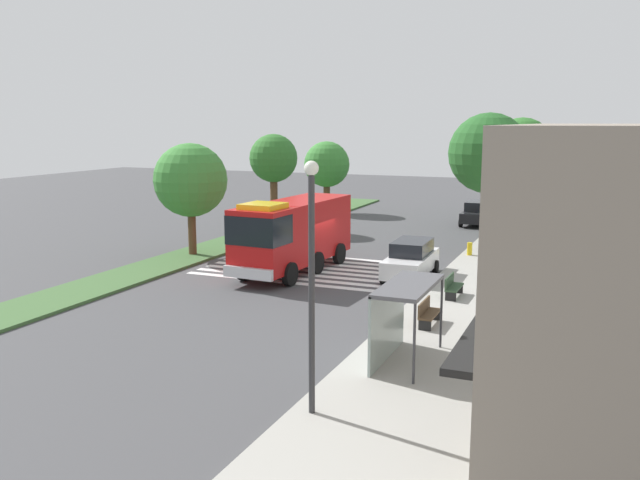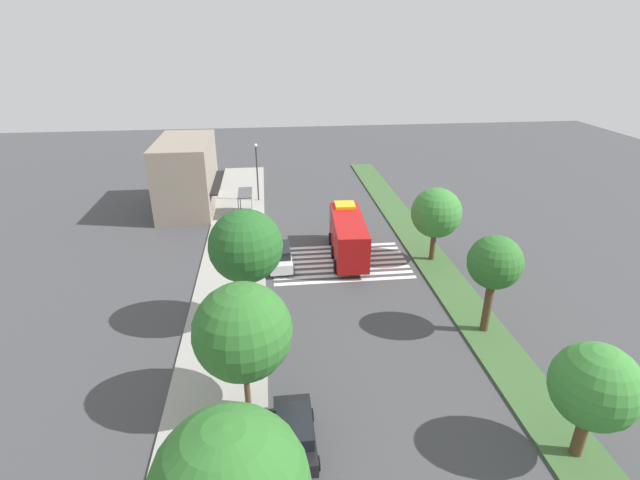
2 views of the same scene
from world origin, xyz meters
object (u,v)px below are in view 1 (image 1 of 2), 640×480
Objects in this scene: bus_stop_shelter at (398,305)px; bench_west_of_shelter at (453,286)px; bench_near_shelter at (428,313)px; sidewalk_tree_west at (506,164)px; street_lamp at (312,268)px; sidewalk_tree_far_west at (522,149)px; parked_car_east at (411,259)px; median_tree_center at (190,180)px; fire_hydrant at (470,249)px; median_tree_west at (274,159)px; fire_truck at (291,232)px; parked_car_west at (501,196)px; parked_car_mid at (478,213)px; median_tree_far_west at (327,165)px; sidewalk_tree_center at (489,153)px.

bus_stop_shelter reaches higher than bench_west_of_shelter.
bench_near_shelter is 0.23× the size of sidewalk_tree_west.
sidewalk_tree_far_west is (-40.82, 0.40, 1.44)m from street_lamp.
parked_car_east is at bearing -140.63° from bench_west_of_shelter.
fire_hydrant is at bearing 111.40° from median_tree_center.
sidewalk_tree_west is at bearing 108.54° from median_tree_west.
fire_truck is 14.04m from median_tree_west.
street_lamp reaches higher than bus_stop_shelter.
bench_west_of_shelter is (3.30, 2.71, -0.33)m from parked_car_east.
bench_near_shelter is (7.66, 2.71, -0.33)m from parked_car_east.
parked_car_west is 46.88m from street_lamp.
street_lamp is at bearing 3.05° from parked_car_mid.
fire_hydrant is (4.59, 14.35, -4.40)m from median_tree_west.
sidewalk_tree_far_west is (-24.60, 2.20, 4.40)m from parked_car_east.
bench_near_shelter is at bearing -179.92° from bus_stop_shelter.
street_lamp is at bearing 0.26° from fire_hydrant.
bench_west_of_shelter is at bearing 1.53° from sidewalk_tree_west.
bench_near_shelter is at bearing 5.73° from parked_car_west.
median_tree_west is at bearing 180.00° from median_tree_center.
street_lamp is (8.55, -0.91, 3.30)m from bench_near_shelter.
median_tree_far_west reaches higher than parked_car_mid.
parked_car_east is at bearing -166.90° from bus_stop_shelter.
median_tree_west reaches higher than fire_hydrant.
parked_car_east is 6.93× the size of fire_hydrant.
parked_car_mid reaches higher than bench_west_of_shelter.
bus_stop_shelter is 36.43m from sidewalk_tree_far_west.
street_lamp is 9.11× the size of fire_hydrant.
sidewalk_tree_west is 15.66m from median_tree_west.
street_lamp is at bearing -4.01° from bench_west_of_shelter.
sidewalk_tree_center is (-8.20, 2.20, 4.73)m from parked_car_east.
median_tree_far_west is 0.93× the size of median_tree_center.
bus_stop_shelter reaches higher than parked_car_east.
bench_west_of_shelter is (33.84, 2.70, -0.34)m from parked_car_west.
street_lamp reaches higher than median_tree_center.
parked_car_mid is at bearing -174.85° from bus_stop_shelter.
fire_truck is at bearing -45.60° from fire_hydrant.
fire_hydrant is at bearing 137.81° from fire_truck.
parked_car_mid is 18.43m from parked_car_east.
street_lamp reaches higher than bench_west_of_shelter.
sidewalk_tree_center is at bearing 7.30° from parked_car_west.
parked_car_east is 12.01m from bus_stop_shelter.
bus_stop_shelter is 8.46m from bench_west_of_shelter.
bench_near_shelter is 32.62m from sidewalk_tree_far_west.
bench_near_shelter is at bearing 62.11° from median_tree_center.
median_tree_far_west is 9.75m from median_tree_west.
parked_car_west is at bearing -177.80° from street_lamp.
median_tree_west is (4.98, -14.85, 0.25)m from sidewalk_tree_west.
median_tree_far_west reaches higher than bench_west_of_shelter.
street_lamp reaches higher than fire_hydrant.
parked_car_west is at bearing 173.08° from fire_truck.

